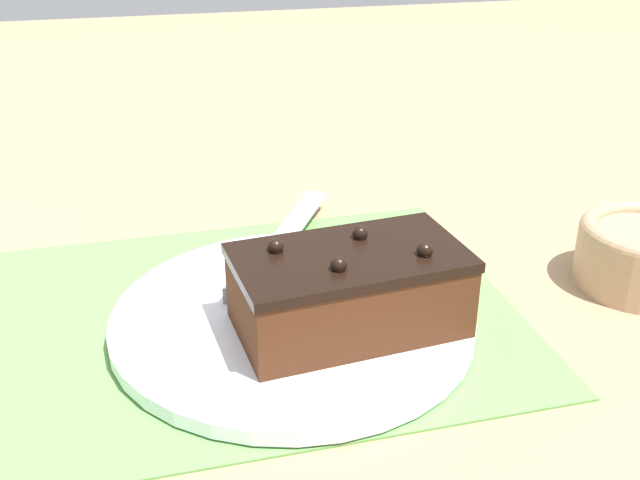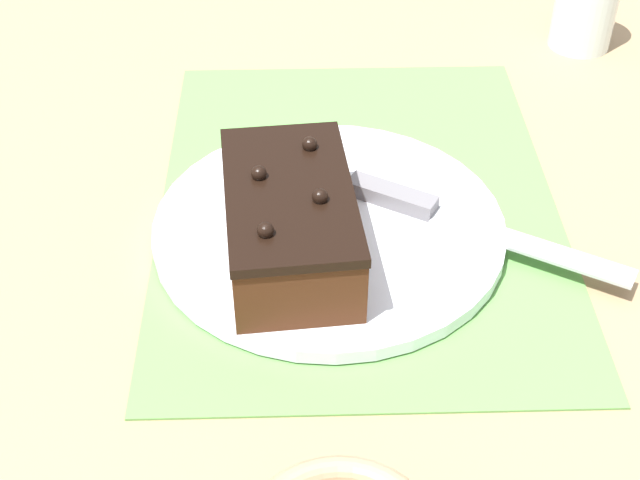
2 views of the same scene
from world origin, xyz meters
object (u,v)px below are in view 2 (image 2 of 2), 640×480
chocolate_cake (290,221)px  serving_knife (436,212)px  cake_plate (329,228)px  drinking_glass (587,0)px

chocolate_cake → serving_knife: bearing=108.8°
cake_plate → serving_knife: (-0.00, 0.09, 0.01)m
chocolate_cake → drinking_glass: 0.48m
chocolate_cake → serving_knife: size_ratio=0.82×
chocolate_cake → cake_plate: bearing=139.6°
drinking_glass → cake_plate: bearing=-41.8°
serving_knife → drinking_glass: bearing=178.0°
drinking_glass → chocolate_cake: bearing=-41.7°
drinking_glass → serving_knife: bearing=-32.2°
cake_plate → chocolate_cake: (0.04, -0.03, 0.04)m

